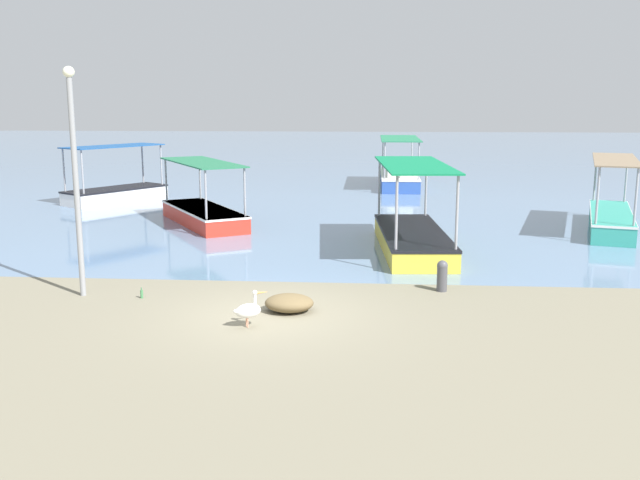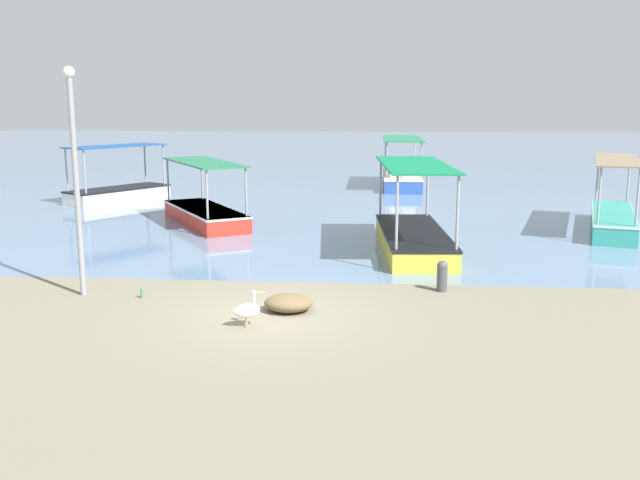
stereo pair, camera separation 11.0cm
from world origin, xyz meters
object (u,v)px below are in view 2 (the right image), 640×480
at_px(fishing_boat_outer, 613,217).
at_px(lamp_post, 75,169).
at_px(fishing_boat_near_left, 205,212).
at_px(mooring_bollard, 442,275).
at_px(fishing_boat_center, 413,235).
at_px(glass_bottle, 142,294).
at_px(net_pile, 289,303).
at_px(fishing_boat_far_right, 118,191).
at_px(pelican, 247,310).
at_px(fishing_boat_near_right, 402,175).

height_order(fishing_boat_outer, lamp_post, lamp_post).
xyz_separation_m(fishing_boat_near_left, mooring_bollard, (8.40, -9.33, -0.07)).
distance_m(fishing_boat_center, glass_bottle, 9.32).
height_order(mooring_bollard, net_pile, mooring_bollard).
distance_m(fishing_boat_near_left, fishing_boat_far_right, 8.17).
bearing_deg(fishing_boat_center, glass_bottle, -138.32).
bearing_deg(lamp_post, net_pile, -10.33).
relative_size(fishing_boat_near_left, pelican, 7.29).
bearing_deg(fishing_boat_outer, fishing_boat_near_right, 119.76).
height_order(pelican, glass_bottle, pelican).
relative_size(fishing_boat_outer, glass_bottle, 24.76).
bearing_deg(glass_bottle, fishing_boat_near_left, 95.15).
bearing_deg(net_pile, glass_bottle, 167.57).
bearing_deg(net_pile, fishing_boat_near_left, 112.50).
relative_size(fishing_boat_center, fishing_boat_outer, 0.99).
bearing_deg(pelican, fishing_boat_near_left, 107.52).
xyz_separation_m(fishing_boat_near_right, fishing_boat_far_right, (-13.73, -6.90, -0.12)).
xyz_separation_m(fishing_boat_near_right, glass_bottle, (-7.12, -23.34, -0.53)).
height_order(fishing_boat_center, fishing_boat_outer, fishing_boat_center).
relative_size(fishing_boat_near_left, fishing_boat_far_right, 1.14).
relative_size(pelican, net_pile, 0.71).
bearing_deg(fishing_boat_far_right, glass_bottle, -68.08).
distance_m(fishing_boat_near_left, fishing_boat_outer, 15.49).
xyz_separation_m(fishing_boat_outer, net_pile, (-10.78, -11.19, -0.33)).
distance_m(lamp_post, net_pile, 6.15).
distance_m(fishing_boat_far_right, fishing_boat_outer, 22.01).
bearing_deg(fishing_boat_center, mooring_bollard, -84.25).
distance_m(fishing_boat_near_left, net_pile, 12.33).
relative_size(fishing_boat_far_right, net_pile, 4.52).
bearing_deg(mooring_bollard, fishing_boat_center, 95.75).
bearing_deg(lamp_post, pelican, -25.41).
relative_size(fishing_boat_near_right, pelican, 8.72).
bearing_deg(fishing_boat_near_left, lamp_post, -93.24).
distance_m(net_pile, glass_bottle, 3.86).
relative_size(pelican, mooring_bollard, 1.00).
distance_m(fishing_boat_near_right, net_pile, 24.41).
bearing_deg(fishing_boat_outer, net_pile, -133.92).
bearing_deg(glass_bottle, fishing_boat_outer, 35.47).
bearing_deg(net_pile, lamp_post, 169.67).
bearing_deg(fishing_boat_near_right, pelican, -99.17).
height_order(fishing_boat_center, lamp_post, lamp_post).
bearing_deg(fishing_boat_outer, pelican, -132.91).
bearing_deg(lamp_post, mooring_bollard, 6.87).
distance_m(fishing_boat_far_right, glass_bottle, 17.72).
bearing_deg(fishing_boat_far_right, fishing_boat_center, -37.06).
height_order(fishing_boat_near_right, fishing_boat_near_left, fishing_boat_near_right).
relative_size(lamp_post, glass_bottle, 20.73).
height_order(fishing_boat_near_left, glass_bottle, fishing_boat_near_left).
height_order(pelican, mooring_bollard, mooring_bollard).
xyz_separation_m(fishing_boat_far_right, fishing_boat_outer, (21.15, -6.08, 0.01)).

